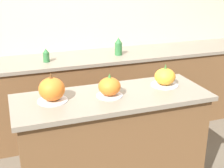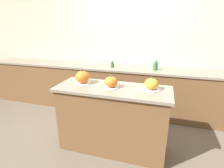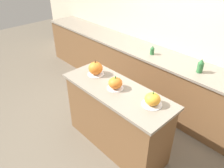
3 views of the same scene
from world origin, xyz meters
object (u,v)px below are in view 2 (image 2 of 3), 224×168
object	(u,v)px
pumpkin_cake_center	(111,82)
bottle_tall	(155,65)
pumpkin_cake_right	(151,84)
bottle_short	(112,64)
pumpkin_cake_left	(83,77)

from	to	relation	value
pumpkin_cake_center	bottle_tall	world-z (taller)	bottle_tall
pumpkin_cake_right	bottle_tall	size ratio (longest dim) A/B	1.11
bottle_short	pumpkin_cake_right	bearing A→B (deg)	-52.11
pumpkin_cake_center	pumpkin_cake_right	world-z (taller)	pumpkin_cake_right
pumpkin_cake_center	bottle_tall	distance (m)	1.19
pumpkin_cake_left	bottle_tall	distance (m)	1.38
pumpkin_cake_right	bottle_tall	xyz separation A→B (m)	(-0.01, 1.03, 0.02)
pumpkin_cake_center	bottle_tall	size ratio (longest dim) A/B	1.00
pumpkin_cake_center	pumpkin_cake_right	bearing A→B (deg)	7.21
bottle_tall	pumpkin_cake_center	bearing A→B (deg)	-113.77
bottle_tall	pumpkin_cake_left	bearing A→B (deg)	-130.38
pumpkin_cake_right	bottle_tall	world-z (taller)	bottle_tall
pumpkin_cake_center	bottle_tall	bearing A→B (deg)	66.23
bottle_short	pumpkin_cake_center	bearing A→B (deg)	-74.37
pumpkin_cake_right	bottle_short	world-z (taller)	pumpkin_cake_right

